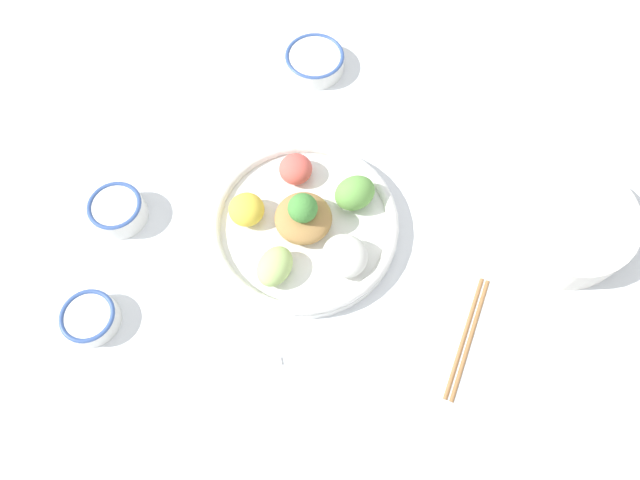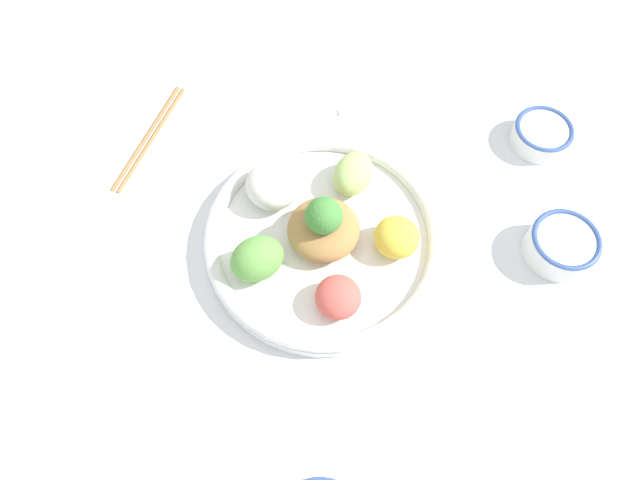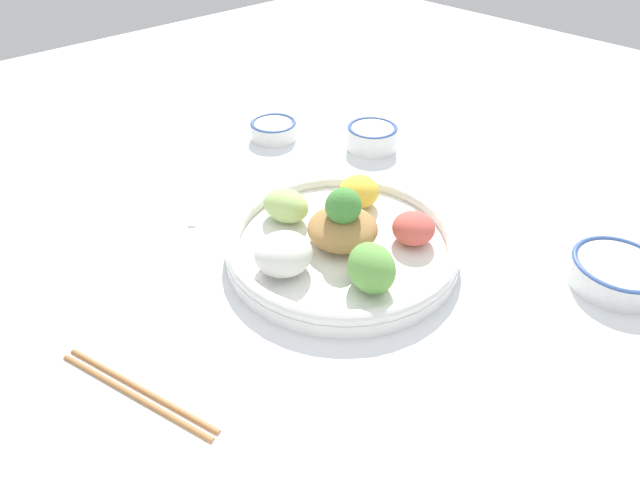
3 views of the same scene
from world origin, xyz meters
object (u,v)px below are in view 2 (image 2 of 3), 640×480
object	(u,v)px
sauce_bowl_dark	(542,134)
rice_bowl_blue	(562,245)
serving_spoon_main	(383,105)
salad_platter	(322,234)
chopsticks_pair_near	(149,136)

from	to	relation	value
sauce_bowl_dark	rice_bowl_blue	bearing A→B (deg)	124.51
rice_bowl_blue	serving_spoon_main	xyz separation A→B (m)	(0.34, -0.07, -0.02)
sauce_bowl_dark	serving_spoon_main	size ratio (longest dim) A/B	0.85
rice_bowl_blue	salad_platter	bearing A→B (deg)	34.92
rice_bowl_blue	serving_spoon_main	distance (m)	0.34
salad_platter	sauce_bowl_dark	size ratio (longest dim) A/B	3.68
sauce_bowl_dark	serving_spoon_main	distance (m)	0.25
salad_platter	chopsticks_pair_near	bearing A→B (deg)	3.38
rice_bowl_blue	sauce_bowl_dark	size ratio (longest dim) A/B	1.05
salad_platter	sauce_bowl_dark	world-z (taller)	salad_platter
salad_platter	rice_bowl_blue	world-z (taller)	salad_platter
rice_bowl_blue	sauce_bowl_dark	bearing A→B (deg)	-55.49
salad_platter	chopsticks_pair_near	size ratio (longest dim) A/B	1.57
salad_platter	serving_spoon_main	xyz separation A→B (m)	(0.07, -0.25, -0.02)
salad_platter	serving_spoon_main	bearing A→B (deg)	-74.47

